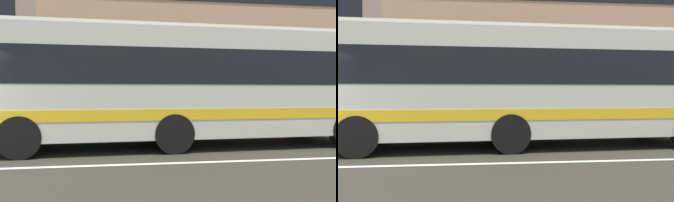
# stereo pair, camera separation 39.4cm
# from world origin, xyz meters

# --- Properties ---
(hedge_row_far) EXTENTS (12.12, 1.10, 1.19)m
(hedge_row_far) POSITION_xyz_m (2.32, 5.96, 0.59)
(hedge_row_far) COLOR #1A4322
(hedge_row_far) RESTS_ON ground_plane
(apartment_block_right) EXTENTS (19.94, 9.76, 13.59)m
(apartment_block_right) POSITION_xyz_m (9.73, 16.01, 6.80)
(apartment_block_right) COLOR tan
(apartment_block_right) RESTS_ON ground_plane
(transit_bus) EXTENTS (10.68, 3.04, 3.30)m
(transit_bus) POSITION_xyz_m (5.85, 2.32, 1.82)
(transit_bus) COLOR beige
(transit_bus) RESTS_ON ground_plane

